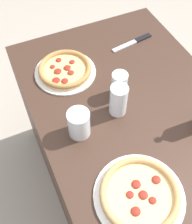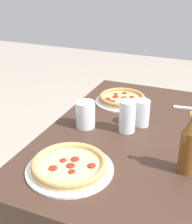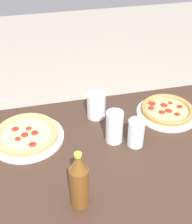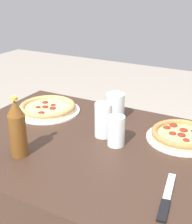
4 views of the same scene
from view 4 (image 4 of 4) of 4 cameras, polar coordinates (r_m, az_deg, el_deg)
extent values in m
cube|color=#3D281E|center=(1.41, -0.23, -19.52)|extent=(1.12, 0.78, 0.76)
cylinder|color=silver|center=(1.25, 15.34, -4.71)|extent=(0.27, 0.27, 0.01)
cylinder|color=#E5C689|center=(1.24, 15.39, -4.30)|extent=(0.23, 0.23, 0.01)
cylinder|color=#E5C170|center=(1.24, 15.42, -4.00)|extent=(0.20, 0.20, 0.00)
torus|color=#AD7A42|center=(1.24, 15.45, -3.78)|extent=(0.23, 0.23, 0.02)
ellipsoid|color=maroon|center=(1.23, 15.36, -4.02)|extent=(0.03, 0.03, 0.01)
ellipsoid|color=maroon|center=(1.27, 12.81, -2.73)|extent=(0.03, 0.03, 0.01)
ellipsoid|color=maroon|center=(1.30, 13.99, -2.32)|extent=(0.03, 0.03, 0.01)
ellipsoid|color=maroon|center=(1.20, 16.17, -4.92)|extent=(0.03, 0.03, 0.01)
ellipsoid|color=maroon|center=(1.27, 15.73, -3.15)|extent=(0.03, 0.03, 0.01)
ellipsoid|color=maroon|center=(1.23, 13.82, -3.77)|extent=(0.03, 0.03, 0.01)
cylinder|color=white|center=(1.47, -8.81, 0.21)|extent=(0.30, 0.30, 0.01)
cylinder|color=#E5C689|center=(1.47, -8.83, 0.57)|extent=(0.26, 0.26, 0.01)
cylinder|color=#EACC7F|center=(1.46, -8.85, 0.85)|extent=(0.23, 0.23, 0.00)
torus|color=tan|center=(1.46, -8.86, 1.04)|extent=(0.26, 0.26, 0.02)
ellipsoid|color=maroon|center=(1.40, -10.00, -0.10)|extent=(0.03, 0.03, 0.01)
ellipsoid|color=maroon|center=(1.46, -10.56, 0.90)|extent=(0.02, 0.02, 0.01)
ellipsoid|color=maroon|center=(1.46, -9.28, 0.97)|extent=(0.03, 0.03, 0.01)
ellipsoid|color=maroon|center=(1.48, -7.84, 1.31)|extent=(0.03, 0.03, 0.01)
ellipsoid|color=maroon|center=(1.44, -7.93, 0.73)|extent=(0.03, 0.03, 0.01)
ellipsoid|color=maroon|center=(1.52, -9.28, 1.79)|extent=(0.03, 0.03, 0.01)
cylinder|color=white|center=(1.15, 3.70, -3.47)|extent=(0.06, 0.06, 0.11)
cylinder|color=#935123|center=(1.16, 3.67, -4.64)|extent=(0.05, 0.05, 0.06)
cylinder|color=white|center=(1.21, 1.20, -1.44)|extent=(0.07, 0.07, 0.14)
cylinder|color=maroon|center=(1.21, 1.20, -2.14)|extent=(0.06, 0.06, 0.10)
cylinder|color=white|center=(1.37, 3.54, 1.06)|extent=(0.08, 0.08, 0.11)
cylinder|color=beige|center=(1.37, 3.52, 0.29)|extent=(0.07, 0.07, 0.07)
cylinder|color=brown|center=(1.10, -14.05, -4.19)|extent=(0.06, 0.06, 0.15)
cone|color=brown|center=(1.06, -14.58, 0.78)|extent=(0.06, 0.06, 0.06)
cylinder|color=gold|center=(1.05, -14.76, 2.44)|extent=(0.02, 0.02, 0.01)
cube|color=black|center=(0.89, 12.25, -17.22)|extent=(0.04, 0.09, 0.01)
cube|color=silver|center=(0.97, 13.28, -13.15)|extent=(0.04, 0.13, 0.01)
camera|label=1|loc=(1.73, -12.18, 33.58)|focal=45.00mm
camera|label=2|loc=(1.73, -42.32, 19.53)|focal=50.00mm
camera|label=3|loc=(0.83, -65.40, 29.70)|focal=50.00mm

